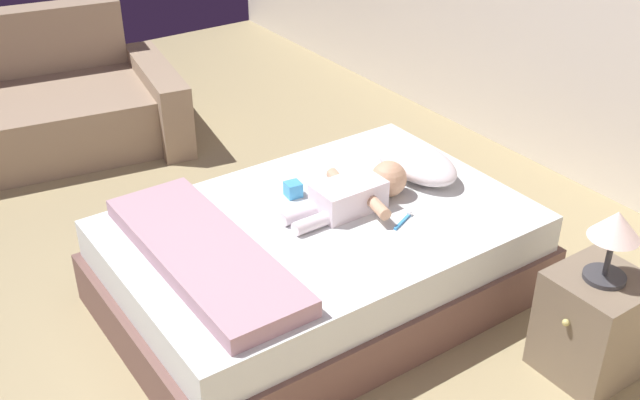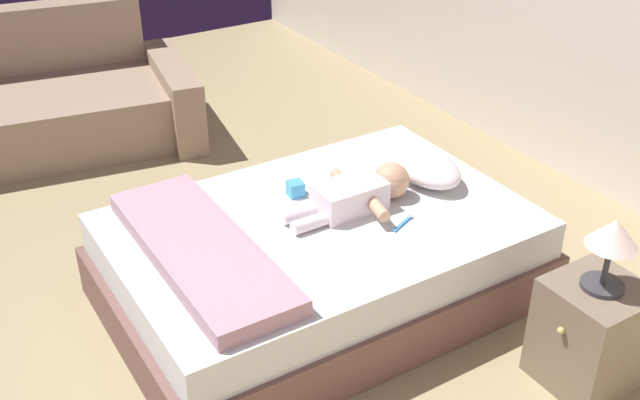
{
  "view_description": "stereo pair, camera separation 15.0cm",
  "coord_description": "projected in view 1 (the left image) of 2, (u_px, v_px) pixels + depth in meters",
  "views": [
    {
      "loc": [
        2.47,
        -0.7,
        2.28
      ],
      "look_at": [
        0.04,
        1.0,
        0.54
      ],
      "focal_mm": 42.89,
      "sensor_mm": 36.0,
      "label": 1
    },
    {
      "loc": [
        2.56,
        -0.57,
        2.28
      ],
      "look_at": [
        0.04,
        1.0,
        0.54
      ],
      "focal_mm": 42.89,
      "sensor_mm": 36.0,
      "label": 2
    }
  ],
  "objects": [
    {
      "name": "toy_block",
      "position": [
        293.0,
        189.0,
        3.65
      ],
      "size": [
        0.08,
        0.08,
        0.07
      ],
      "color": "#44A3E0",
      "rests_on": "bed"
    },
    {
      "name": "baby",
      "position": [
        359.0,
        192.0,
        3.56
      ],
      "size": [
        0.47,
        0.65,
        0.17
      ],
      "color": "white",
      "rests_on": "bed"
    },
    {
      "name": "lamp",
      "position": [
        615.0,
        231.0,
        2.93
      ],
      "size": [
        0.2,
        0.2,
        0.31
      ],
      "color": "#333338",
      "rests_on": "nightstand"
    },
    {
      "name": "bed",
      "position": [
        320.0,
        259.0,
        3.61
      ],
      "size": [
        1.3,
        1.94,
        0.44
      ],
      "color": "brown",
      "rests_on": "ground_plane"
    },
    {
      "name": "blanket",
      "position": [
        204.0,
        253.0,
        3.18
      ],
      "size": [
        1.17,
        0.39,
        0.08
      ],
      "color": "#AF8795",
      "rests_on": "bed"
    },
    {
      "name": "toothbrush",
      "position": [
        403.0,
        220.0,
        3.47
      ],
      "size": [
        0.08,
        0.15,
        0.02
      ],
      "color": "#3890DD",
      "rests_on": "bed"
    },
    {
      "name": "couch",
      "position": [
        13.0,
        112.0,
        4.96
      ],
      "size": [
        1.41,
        2.2,
        0.83
      ],
      "color": "gray",
      "rests_on": "ground_plane"
    },
    {
      "name": "pillow",
      "position": [
        415.0,
        161.0,
        3.82
      ],
      "size": [
        0.52,
        0.29,
        0.15
      ],
      "color": "silver",
      "rests_on": "bed"
    },
    {
      "name": "nightstand",
      "position": [
        593.0,
        325.0,
        3.16
      ],
      "size": [
        0.36,
        0.39,
        0.47
      ],
      "color": "#746451",
      "rests_on": "ground_plane"
    },
    {
      "name": "ground_plane",
      "position": [
        123.0,
        373.0,
        3.25
      ],
      "size": [
        8.0,
        8.0,
        0.0
      ],
      "primitive_type": "plane",
      "color": "#9B8A62"
    }
  ]
}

